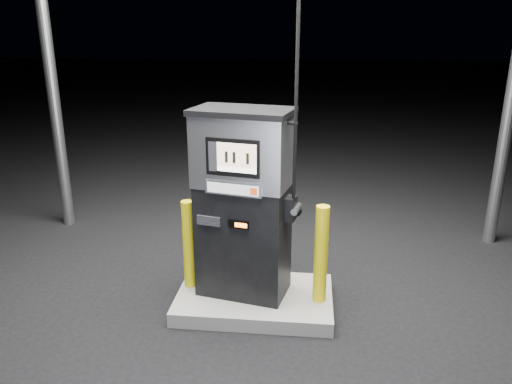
# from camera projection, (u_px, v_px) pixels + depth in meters

# --- Properties ---
(ground) EXTENTS (80.00, 80.00, 0.00)m
(ground) POSITION_uv_depth(u_px,v_px,m) (255.00, 306.00, 5.24)
(ground) COLOR black
(ground) RESTS_ON ground
(pump_island) EXTENTS (1.60, 1.00, 0.15)m
(pump_island) POSITION_uv_depth(u_px,v_px,m) (255.00, 299.00, 5.21)
(pump_island) COLOR slate
(pump_island) RESTS_ON ground
(fuel_dispenser) EXTENTS (1.10, 0.75, 3.96)m
(fuel_dispenser) POSITION_uv_depth(u_px,v_px,m) (243.00, 202.00, 4.93)
(fuel_dispenser) COLOR black
(fuel_dispenser) RESTS_ON pump_island
(bollard_left) EXTENTS (0.17, 0.17, 0.95)m
(bollard_left) POSITION_uv_depth(u_px,v_px,m) (189.00, 244.00, 5.20)
(bollard_left) COLOR #D4C30B
(bollard_left) RESTS_ON pump_island
(bollard_right) EXTENTS (0.14, 0.14, 1.01)m
(bollard_right) POSITION_uv_depth(u_px,v_px,m) (321.00, 254.00, 4.90)
(bollard_right) COLOR #D4C30B
(bollard_right) RESTS_ON pump_island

